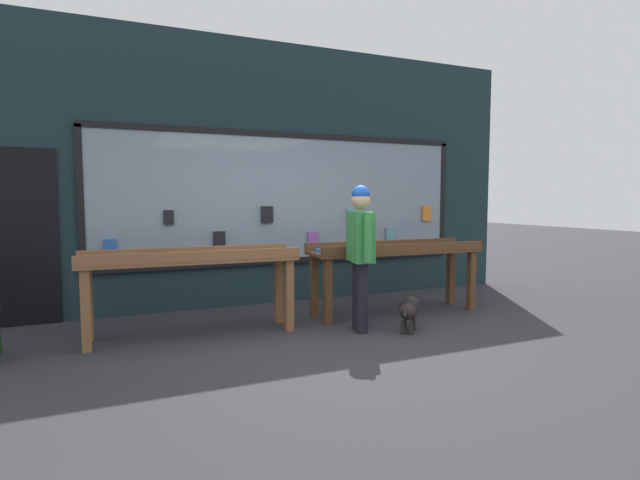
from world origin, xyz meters
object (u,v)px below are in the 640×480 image
Objects in this scene: person_browsing at (360,247)px; small_dog at (409,309)px; display_table_right at (395,257)px; display_table_left at (192,267)px.

person_browsing reaches higher than small_dog.
person_browsing is at bearing 107.41° from small_dog.
person_browsing is 0.90m from small_dog.
small_dog is (-0.33, -0.83, -0.50)m from display_table_right.
display_table_right is 1.40× the size of person_browsing.
display_table_left is at bearing -179.91° from display_table_right.
person_browsing is (1.78, -0.58, 0.21)m from display_table_left.
person_browsing reaches higher than display_table_left.
display_table_left is 2.47m from small_dog.
person_browsing is at bearing -144.82° from display_table_right.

